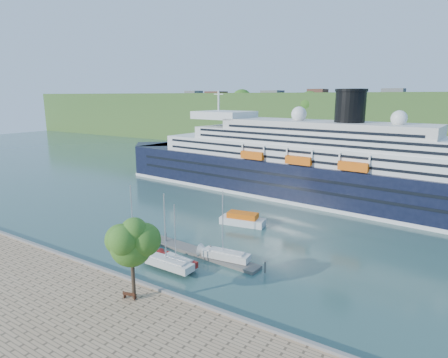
# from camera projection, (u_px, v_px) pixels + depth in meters

# --- Properties ---
(ground) EXTENTS (400.00, 400.00, 0.00)m
(ground) POSITION_uv_depth(u_px,v_px,m) (111.00, 279.00, 47.16)
(ground) COLOR #2F534F
(ground) RESTS_ON ground
(far_hillside) EXTENTS (400.00, 50.00, 24.00)m
(far_hillside) POSITION_uv_depth(u_px,v_px,m) (368.00, 121.00, 164.14)
(far_hillside) COLOR #2E5622
(far_hillside) RESTS_ON ground
(quay_coping) EXTENTS (220.00, 0.50, 0.30)m
(quay_coping) POSITION_uv_depth(u_px,v_px,m) (109.00, 271.00, 46.75)
(quay_coping) COLOR slate
(quay_coping) RESTS_ON promenade
(cruise_ship) EXTENTS (108.14, 24.37, 24.08)m
(cruise_ship) POSITION_uv_depth(u_px,v_px,m) (298.00, 144.00, 84.24)
(cruise_ship) COLOR black
(cruise_ship) RESTS_ON ground
(park_bench) EXTENTS (1.61, 1.03, 0.96)m
(park_bench) POSITION_uv_depth(u_px,v_px,m) (130.00, 294.00, 40.63)
(park_bench) COLOR #4E2716
(park_bench) RESTS_ON promenade
(promenade_tree) EXTENTS (6.01, 6.01, 9.95)m
(promenade_tree) POSITION_uv_depth(u_px,v_px,m) (132.00, 256.00, 39.76)
(promenade_tree) COLOR #2F5B17
(promenade_tree) RESTS_ON promenade
(floating_pontoon) EXTENTS (20.16, 3.72, 0.45)m
(floating_pontoon) POSITION_uv_depth(u_px,v_px,m) (199.00, 252.00, 54.71)
(floating_pontoon) COLOR #67635B
(floating_pontoon) RESTS_ON ground
(sailboat_white_near) EXTENTS (7.65, 4.39, 9.54)m
(sailboat_white_near) POSITION_uv_depth(u_px,v_px,m) (134.00, 221.00, 54.57)
(sailboat_white_near) COLOR silver
(sailboat_white_near) RESTS_ON ground
(sailboat_red) EXTENTS (6.58, 2.48, 8.30)m
(sailboat_red) POSITION_uv_depth(u_px,v_px,m) (178.00, 238.00, 49.63)
(sailboat_red) COLOR maroon
(sailboat_red) RESTS_ON ground
(sailboat_white_far) EXTENTS (7.65, 2.92, 9.64)m
(sailboat_white_far) POSITION_uv_depth(u_px,v_px,m) (226.00, 229.00, 51.01)
(sailboat_white_far) COLOR silver
(sailboat_white_far) RESTS_ON ground
(tender_launch) EXTENTS (8.45, 4.01, 2.24)m
(tender_launch) POSITION_uv_depth(u_px,v_px,m) (243.00, 219.00, 66.85)
(tender_launch) COLOR orange
(tender_launch) RESTS_ON ground
(sailboat_extra) EXTENTS (7.75, 2.28, 9.97)m
(sailboat_extra) POSITION_uv_depth(u_px,v_px,m) (168.00, 235.00, 48.33)
(sailboat_extra) COLOR silver
(sailboat_extra) RESTS_ON ground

